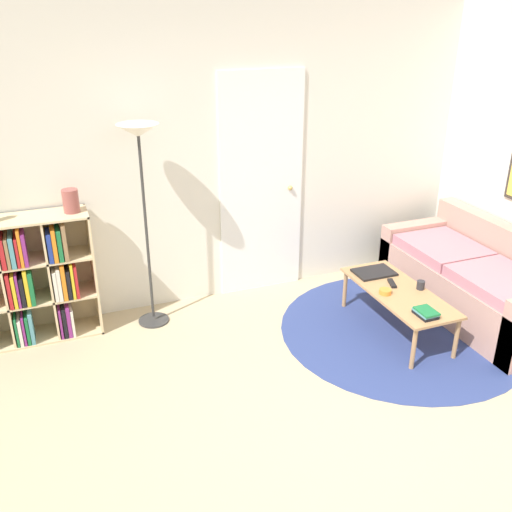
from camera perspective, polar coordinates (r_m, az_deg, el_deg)
name	(u,v)px	position (r m, az deg, el deg)	size (l,w,h in m)	color
ground_plane	(349,462)	(3.76, 9.31, -19.64)	(14.00, 14.00, 0.00)	tan
wall_back	(223,161)	(5.12, -3.31, 9.43)	(7.78, 0.11, 2.60)	silver
rug	(401,329)	(5.09, 14.29, -7.12)	(2.06, 2.06, 0.01)	navy
bookshelf	(24,282)	(4.95, -22.17, -2.43)	(1.06, 0.34, 1.06)	beige
floor_lamp	(140,156)	(4.59, -11.52, 9.79)	(0.33, 0.33, 1.73)	#333333
couch	(479,282)	(5.49, 21.44, -2.45)	(0.82, 1.82, 0.76)	tan
coffee_table	(398,295)	(4.91, 14.04, -3.76)	(0.48, 1.13, 0.38)	#AD7F51
laptop	(374,272)	(5.15, 11.73, -1.60)	(0.35, 0.25, 0.02)	black
bowl	(385,292)	(4.81, 12.80, -3.49)	(0.10, 0.10, 0.04)	orange
book_stack_on_table	(426,313)	(4.56, 16.62, -5.47)	(0.13, 0.18, 0.05)	black
cup	(421,285)	(4.95, 16.15, -2.81)	(0.07, 0.07, 0.07)	#28282D
remote	(392,283)	(4.98, 13.44, -2.67)	(0.09, 0.16, 0.02)	black
vase_on_shelf	(71,201)	(4.72, -18.04, 5.27)	(0.13, 0.13, 0.19)	#934C47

